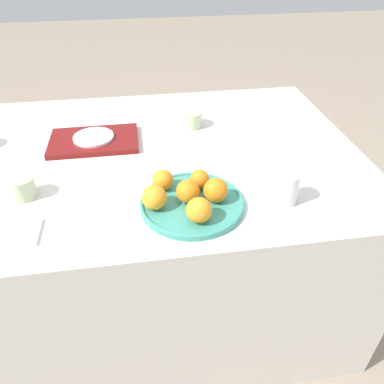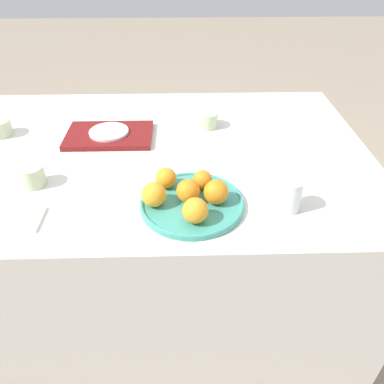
# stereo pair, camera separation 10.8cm
# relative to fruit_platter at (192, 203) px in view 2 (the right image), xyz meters

# --- Properties ---
(ground_plane) EXTENTS (12.00, 12.00, 0.00)m
(ground_plane) POSITION_rel_fruit_platter_xyz_m (-0.14, 0.33, -0.77)
(ground_plane) COLOR gray
(table) EXTENTS (1.60, 1.08, 0.76)m
(table) POSITION_rel_fruit_platter_xyz_m (-0.14, 0.33, -0.39)
(table) COLOR silver
(table) RESTS_ON ground_plane
(fruit_platter) EXTENTS (0.31, 0.31, 0.02)m
(fruit_platter) POSITION_rel_fruit_platter_xyz_m (0.00, 0.00, 0.00)
(fruit_platter) COLOR teal
(fruit_platter) RESTS_ON table
(orange_0) EXTENTS (0.07, 0.07, 0.07)m
(orange_0) POSITION_rel_fruit_platter_xyz_m (0.07, -0.00, 0.04)
(orange_0) COLOR orange
(orange_0) RESTS_ON fruit_platter
(orange_1) EXTENTS (0.07, 0.07, 0.07)m
(orange_1) POSITION_rel_fruit_platter_xyz_m (-0.01, 0.01, 0.04)
(orange_1) COLOR orange
(orange_1) RESTS_ON fruit_platter
(orange_2) EXTENTS (0.07, 0.07, 0.07)m
(orange_2) POSITION_rel_fruit_platter_xyz_m (0.01, -0.08, 0.04)
(orange_2) COLOR orange
(orange_2) RESTS_ON fruit_platter
(orange_3) EXTENTS (0.06, 0.06, 0.06)m
(orange_3) POSITION_rel_fruit_platter_xyz_m (0.03, 0.07, 0.03)
(orange_3) COLOR orange
(orange_3) RESTS_ON fruit_platter
(orange_4) EXTENTS (0.06, 0.06, 0.06)m
(orange_4) POSITION_rel_fruit_platter_xyz_m (-0.08, 0.08, 0.04)
(orange_4) COLOR orange
(orange_4) RESTS_ON fruit_platter
(orange_5) EXTENTS (0.07, 0.07, 0.07)m
(orange_5) POSITION_rel_fruit_platter_xyz_m (-0.11, -0.01, 0.04)
(orange_5) COLOR orange
(orange_5) RESTS_ON fruit_platter
(water_glass) EXTENTS (0.07, 0.07, 0.10)m
(water_glass) POSITION_rel_fruit_platter_xyz_m (0.28, -0.02, 0.04)
(water_glass) COLOR silver
(water_glass) RESTS_ON table
(serving_tray) EXTENTS (0.33, 0.21, 0.02)m
(serving_tray) POSITION_rel_fruit_platter_xyz_m (-0.31, 0.43, -0.00)
(serving_tray) COLOR maroon
(serving_tray) RESTS_ON table
(side_plate) EXTENTS (0.15, 0.15, 0.01)m
(side_plate) POSITION_rel_fruit_platter_xyz_m (-0.31, 0.43, 0.01)
(side_plate) COLOR white
(side_plate) RESTS_ON serving_tray
(cup_0) EXTENTS (0.08, 0.08, 0.07)m
(cup_0) POSITION_rel_fruit_platter_xyz_m (-0.50, 0.12, 0.02)
(cup_0) COLOR #B7CC9E
(cup_0) RESTS_ON table
(cup_1) EXTENTS (0.09, 0.09, 0.06)m
(cup_1) POSITION_rel_fruit_platter_xyz_m (0.07, 0.51, 0.02)
(cup_1) COLOR #B7CC9E
(cup_1) RESTS_ON table
(napkin) EXTENTS (0.12, 0.11, 0.01)m
(napkin) POSITION_rel_fruit_platter_xyz_m (-0.48, -0.06, -0.01)
(napkin) COLOR silver
(napkin) RESTS_ON table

